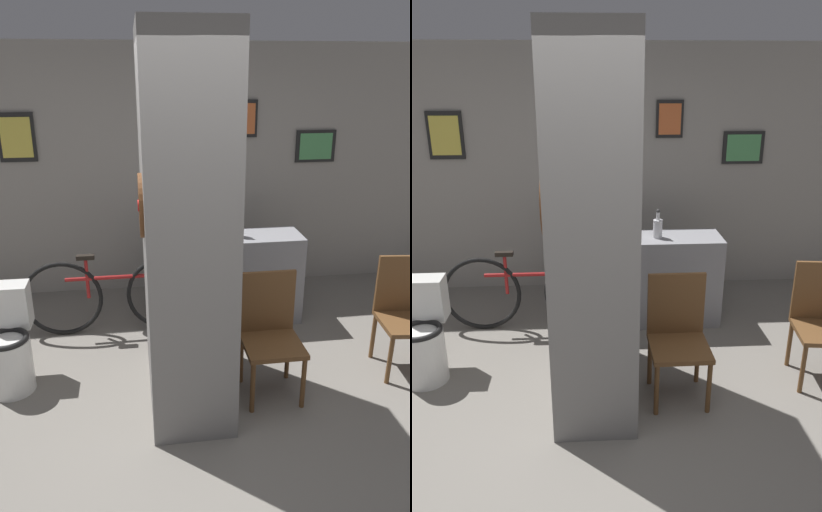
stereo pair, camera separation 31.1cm
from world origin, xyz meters
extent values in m
plane|color=slate|center=(0.00, 0.00, 0.00)|extent=(14.00, 14.00, 0.00)
cube|color=gray|center=(0.00, 2.63, 1.30)|extent=(8.00, 0.06, 2.60)
cube|color=black|center=(-1.60, 2.58, 1.70)|extent=(0.36, 0.02, 0.48)
cube|color=#E0CC4C|center=(-1.60, 2.57, 1.70)|extent=(0.30, 0.01, 0.39)
cube|color=black|center=(1.50, 2.58, 1.55)|extent=(0.44, 0.02, 0.34)
cube|color=#4C9959|center=(1.50, 2.57, 1.55)|extent=(0.36, 0.01, 0.28)
cube|color=black|center=(0.70, 2.58, 1.85)|extent=(0.28, 0.02, 0.38)
cube|color=#D86633|center=(0.70, 2.57, 1.85)|extent=(0.23, 0.01, 0.31)
cube|color=gray|center=(-0.14, 0.59, 1.30)|extent=(0.56, 1.19, 2.60)
cylinder|color=#593319|center=(-0.44, 0.36, 1.55)|extent=(0.03, 0.40, 0.40)
cylinder|color=red|center=(-0.45, 0.36, 1.55)|extent=(0.01, 0.07, 0.07)
cube|color=gray|center=(0.35, 1.70, 0.43)|extent=(1.46, 0.44, 0.86)
cylinder|color=silver|center=(-1.48, 0.79, 0.22)|extent=(0.34, 0.34, 0.44)
torus|color=black|center=(-1.48, 0.79, 0.45)|extent=(0.33, 0.33, 0.04)
cube|color=silver|center=(-1.48, 1.02, 0.61)|extent=(0.31, 0.20, 0.36)
cylinder|color=brown|center=(0.29, 0.26, 0.21)|extent=(0.04, 0.04, 0.41)
cylinder|color=brown|center=(0.67, 0.26, 0.21)|extent=(0.04, 0.04, 0.41)
cylinder|color=brown|center=(0.29, 0.63, 0.21)|extent=(0.04, 0.04, 0.41)
cylinder|color=brown|center=(0.67, 0.64, 0.21)|extent=(0.04, 0.04, 0.41)
cube|color=brown|center=(0.48, 0.45, 0.43)|extent=(0.43, 0.43, 0.04)
cube|color=brown|center=(0.48, 0.65, 0.69)|extent=(0.43, 0.03, 0.49)
cylinder|color=brown|center=(1.44, 0.45, 0.21)|extent=(0.04, 0.04, 0.41)
cylinder|color=brown|center=(1.48, 0.82, 0.21)|extent=(0.04, 0.04, 0.41)
cube|color=brown|center=(1.67, 0.81, 0.69)|extent=(0.43, 0.08, 0.49)
torus|color=black|center=(-1.17, 1.61, 0.36)|extent=(0.73, 0.04, 0.73)
torus|color=black|center=(-0.23, 1.61, 0.36)|extent=(0.73, 0.04, 0.73)
cylinder|color=maroon|center=(-0.70, 1.61, 0.55)|extent=(0.87, 0.04, 0.04)
cylinder|color=maroon|center=(-0.94, 1.61, 0.55)|extent=(0.03, 0.03, 0.38)
cylinder|color=maroon|center=(-0.28, 1.61, 0.55)|extent=(0.03, 0.03, 0.34)
cube|color=black|center=(-0.94, 1.61, 0.76)|extent=(0.16, 0.06, 0.04)
cylinder|color=#262626|center=(-0.28, 1.61, 0.73)|extent=(0.03, 0.42, 0.03)
cylinder|color=silver|center=(0.48, 1.68, 0.95)|extent=(0.09, 0.09, 0.17)
cylinder|color=silver|center=(0.48, 1.68, 1.07)|extent=(0.03, 0.03, 0.07)
sphere|color=#333333|center=(0.48, 1.68, 1.12)|extent=(0.04, 0.04, 0.04)
camera|label=1|loc=(-0.47, -2.66, 2.35)|focal=35.00mm
camera|label=2|loc=(-0.16, -2.69, 2.35)|focal=35.00mm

